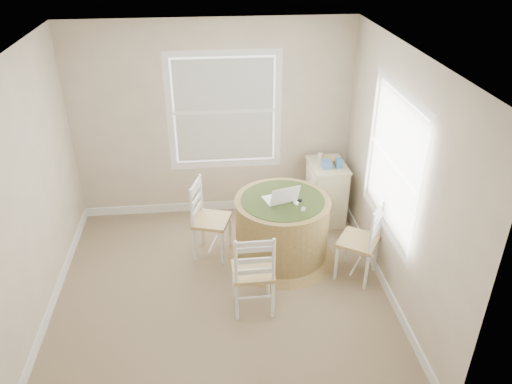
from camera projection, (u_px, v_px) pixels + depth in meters
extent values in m
cube|color=#947B5E|center=(223.00, 294.00, 5.48)|extent=(3.60, 3.60, 0.02)
cube|color=white|center=(212.00, 54.00, 4.21)|extent=(3.60, 3.60, 0.02)
cube|color=beige|center=(213.00, 122.00, 6.42)|extent=(3.60, 0.02, 2.60)
cube|color=beige|center=(228.00, 322.00, 3.27)|extent=(3.60, 0.02, 2.60)
cube|color=beige|center=(25.00, 199.00, 4.68)|extent=(0.02, 3.60, 2.60)
cube|color=beige|center=(398.00, 181.00, 5.01)|extent=(0.02, 3.60, 2.60)
cube|color=white|center=(217.00, 206.00, 7.00)|extent=(3.60, 0.02, 0.12)
cube|color=white|center=(54.00, 300.00, 5.29)|extent=(0.02, 3.60, 0.12)
cube|color=white|center=(381.00, 278.00, 5.61)|extent=(0.02, 3.60, 0.12)
cylinder|color=#A18348|center=(282.00, 226.00, 5.86)|extent=(1.09, 1.09, 0.71)
cone|color=#A18348|center=(281.00, 253.00, 6.05)|extent=(1.29, 1.29, 0.08)
cylinder|color=#A18348|center=(283.00, 201.00, 5.69)|extent=(1.11, 1.11, 0.03)
cylinder|color=#31461E|center=(283.00, 200.00, 5.68)|extent=(0.96, 0.96, 0.01)
cone|color=#31461E|center=(282.00, 204.00, 5.71)|extent=(1.07, 1.07, 0.10)
cube|color=white|center=(279.00, 199.00, 5.70)|extent=(0.40, 0.33, 0.02)
cube|color=silver|center=(279.00, 198.00, 5.69)|extent=(0.31, 0.21, 0.00)
cube|color=black|center=(285.00, 196.00, 5.52)|extent=(0.35, 0.16, 0.22)
ellipsoid|color=white|center=(296.00, 203.00, 5.60)|extent=(0.09, 0.12, 0.03)
cube|color=#B7BABF|center=(303.00, 209.00, 5.50)|extent=(0.07, 0.10, 0.02)
cube|color=black|center=(299.00, 201.00, 5.66)|extent=(0.07, 0.07, 0.02)
cube|color=beige|center=(326.00, 193.00, 6.62)|extent=(0.45, 0.61, 0.80)
cube|color=beige|center=(328.00, 165.00, 6.42)|extent=(0.49, 0.64, 0.02)
cube|color=beige|center=(308.00, 210.00, 6.71)|extent=(0.03, 0.50, 0.17)
cube|color=beige|center=(309.00, 194.00, 6.59)|extent=(0.03, 0.50, 0.17)
cube|color=beige|center=(310.00, 178.00, 6.48)|extent=(0.03, 0.50, 0.17)
cube|color=#4E71B4|center=(326.00, 164.00, 6.30)|extent=(0.13, 0.13, 0.10)
cube|color=gold|center=(331.00, 161.00, 6.43)|extent=(0.15, 0.11, 0.06)
cube|color=teal|center=(340.00, 163.00, 6.30)|extent=(0.08, 0.08, 0.12)
cylinder|color=beige|center=(320.00, 156.00, 6.52)|extent=(0.07, 0.07, 0.09)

